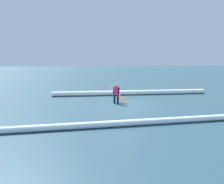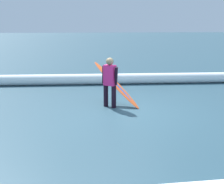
{
  "view_description": "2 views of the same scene",
  "coord_description": "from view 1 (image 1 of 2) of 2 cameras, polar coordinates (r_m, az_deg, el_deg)",
  "views": [
    {
      "loc": [
        3.31,
        12.77,
        3.15
      ],
      "look_at": [
        0.95,
        0.47,
        1.05
      ],
      "focal_mm": 30.44,
      "sensor_mm": 36.0,
      "label": 1
    },
    {
      "loc": [
        1.54,
        7.43,
        2.36
      ],
      "look_at": [
        0.63,
        1.16,
        0.86
      ],
      "focal_mm": 44.91,
      "sensor_mm": 36.0,
      "label": 2
    }
  ],
  "objects": [
    {
      "name": "wave_crest_foreground",
      "position": [
        17.49,
        5.68,
        -0.19
      ],
      "size": [
        14.14,
        1.48,
        0.44
      ],
      "primitive_type": "cylinder",
      "rotation": [
        0.0,
        1.57,
        -0.07
      ],
      "color": "white",
      "rests_on": "ground_plane"
    },
    {
      "name": "ground_plane",
      "position": [
        13.56,
        3.59,
        -3.94
      ],
      "size": [
        189.85,
        189.85,
        0.0
      ],
      "primitive_type": "plane",
      "color": "#294755"
    },
    {
      "name": "surfboard",
      "position": [
        14.16,
        1.93,
        -0.78
      ],
      "size": [
        1.4,
        1.46,
        1.28
      ],
      "color": "#E55926",
      "rests_on": "ground_plane"
    },
    {
      "name": "surfer",
      "position": [
        13.82,
        1.26,
        -0.21
      ],
      "size": [
        0.42,
        0.48,
        1.47
      ],
      "rotation": [
        0.0,
        0.0,
        2.43
      ],
      "color": "black",
      "rests_on": "ground_plane"
    },
    {
      "name": "wave_crest_midground",
      "position": [
        9.08,
        -5.4,
        -9.8
      ],
      "size": [
        21.49,
        0.59,
        0.31
      ],
      "primitive_type": "cylinder",
      "rotation": [
        0.0,
        1.57,
        -0.01
      ],
      "color": "white",
      "rests_on": "ground_plane"
    }
  ]
}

